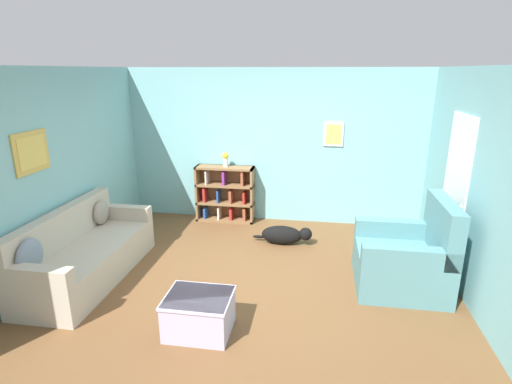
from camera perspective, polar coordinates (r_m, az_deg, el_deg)
The scene contains 10 objects.
ground_plane at distance 5.18m, azimuth -0.72°, elevation -12.48°, with size 14.00×14.00×0.00m, color brown.
wall_back at distance 6.85m, azimuth 2.48°, elevation 6.48°, with size 5.60×0.13×2.60m.
wall_left at distance 5.69m, azimuth -27.02°, elevation 2.44°, with size 0.13×5.00×2.60m.
wall_right at distance 4.96m, azimuth 29.66°, elevation 0.05°, with size 0.16×5.00×2.60m.
couch at distance 5.55m, azimuth -23.27°, elevation -8.19°, with size 0.82×2.09×0.89m.
bookshelf at distance 7.00m, azimuth -4.34°, elevation -0.30°, with size 1.00×0.30×0.97m.
recliner_chair at distance 5.21m, azimuth 20.75°, elevation -8.87°, with size 1.04×1.02×1.12m.
coffee_table at distance 4.23m, azimuth -8.14°, elevation -16.70°, with size 0.66×0.54×0.40m.
dog at distance 6.13m, azimuth 4.15°, elevation -6.12°, with size 0.92×0.26×0.29m.
vase at distance 6.81m, azimuth -4.39°, elevation 4.78°, with size 0.11×0.11×0.25m.
Camera 1 is at (0.78, -4.44, 2.55)m, focal length 28.00 mm.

